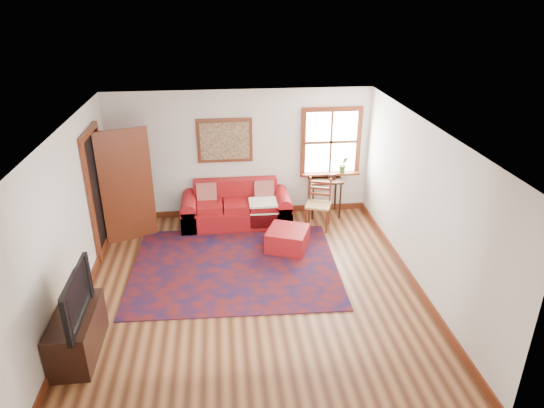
{
  "coord_description": "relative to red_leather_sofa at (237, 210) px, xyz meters",
  "views": [
    {
      "loc": [
        -0.37,
        -6.15,
        4.21
      ],
      "look_at": [
        0.37,
        0.6,
        1.15
      ],
      "focal_mm": 32.0,
      "sensor_mm": 36.0,
      "label": 1
    }
  ],
  "objects": [
    {
      "name": "ground",
      "position": [
        0.13,
        -2.34,
        -0.27
      ],
      "size": [
        5.5,
        5.5,
        0.0
      ],
      "primitive_type": "plane",
      "color": "#492513",
      "rests_on": "ground"
    },
    {
      "name": "room_envelope",
      "position": [
        0.13,
        -2.33,
        1.38
      ],
      "size": [
        5.04,
        5.54,
        2.52
      ],
      "color": "silver",
      "rests_on": "ground"
    },
    {
      "name": "window",
      "position": [
        1.91,
        0.36,
        1.04
      ],
      "size": [
        1.18,
        0.2,
        1.38
      ],
      "color": "white",
      "rests_on": "ground"
    },
    {
      "name": "doorway",
      "position": [
        -2.08,
        -0.56,
        0.8
      ],
      "size": [
        0.89,
        1.08,
        2.14
      ],
      "color": "black",
      "rests_on": "ground"
    },
    {
      "name": "framed_artwork",
      "position": [
        -0.17,
        0.37,
        1.28
      ],
      "size": [
        1.05,
        0.07,
        0.85
      ],
      "color": "maroon",
      "rests_on": "ground"
    },
    {
      "name": "persian_rug",
      "position": [
        -0.1,
        -1.64,
        -0.26
      ],
      "size": [
        3.41,
        2.77,
        0.02
      ],
      "primitive_type": "cube",
      "rotation": [
        0.0,
        0.0,
        -0.03
      ],
      "color": "#5A120C",
      "rests_on": "ground"
    },
    {
      "name": "red_leather_sofa",
      "position": [
        0.0,
        0.0,
        0.0
      ],
      "size": [
        2.07,
        0.86,
        0.81
      ],
      "color": "maroon",
      "rests_on": "ground"
    },
    {
      "name": "red_ottoman",
      "position": [
        0.84,
        -1.13,
        -0.08
      ],
      "size": [
        0.86,
        0.86,
        0.38
      ],
      "primitive_type": "cube",
      "rotation": [
        0.0,
        0.0,
        -0.37
      ],
      "color": "maroon",
      "rests_on": "ground"
    },
    {
      "name": "side_table",
      "position": [
        1.76,
        0.19,
        0.37
      ],
      "size": [
        0.64,
        0.48,
        0.77
      ],
      "color": "black",
      "rests_on": "ground"
    },
    {
      "name": "ladder_back_chair",
      "position": [
        1.54,
        -0.33,
        0.25
      ],
      "size": [
        0.56,
        0.55,
        0.95
      ],
      "color": "tan",
      "rests_on": "ground"
    },
    {
      "name": "media_cabinet",
      "position": [
        -2.11,
        -3.47,
        0.03
      ],
      "size": [
        0.48,
        1.07,
        0.59
      ],
      "primitive_type": "cube",
      "color": "black",
      "rests_on": "ground"
    },
    {
      "name": "television",
      "position": [
        -2.09,
        -3.57,
        0.63
      ],
      "size": [
        0.14,
        1.06,
        0.61
      ],
      "primitive_type": "imported",
      "rotation": [
        0.0,
        0.0,
        1.57
      ],
      "color": "black",
      "rests_on": "media_cabinet"
    },
    {
      "name": "candle_hurricane",
      "position": [
        -2.06,
        -3.1,
        0.41
      ],
      "size": [
        0.12,
        0.12,
        0.18
      ],
      "color": "silver",
      "rests_on": "media_cabinet"
    }
  ]
}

